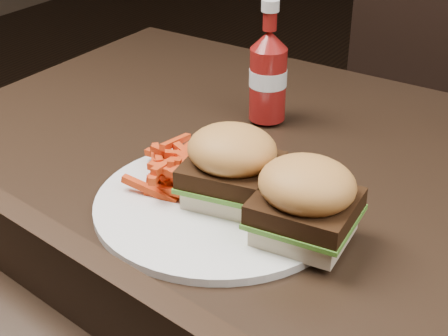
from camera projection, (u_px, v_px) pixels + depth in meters
The scene contains 6 objects.
dining_table at pixel (321, 206), 0.86m from camera, with size 1.20×0.80×0.04m, color black.
plate at pixel (219, 204), 0.82m from camera, with size 0.30×0.30×0.01m, color white.
sandwich_half_a at pixel (232, 191), 0.82m from camera, with size 0.09×0.09×0.02m, color beige.
sandwich_half_b at pixel (304, 228), 0.75m from camera, with size 0.09×0.09×0.02m, color beige.
fries_pile at pixel (180, 168), 0.84m from camera, with size 0.12×0.12×0.05m, color red, non-canonical shape.
ketchup_bottle at pixel (268, 84), 1.00m from camera, with size 0.05×0.05×0.11m, color maroon.
Camera 1 is at (0.30, -0.67, 1.20)m, focal length 55.00 mm.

